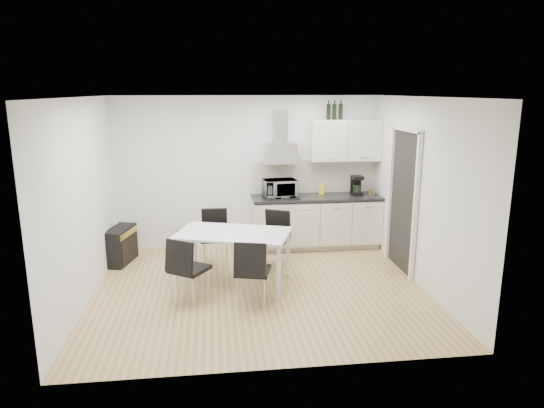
{
  "coord_description": "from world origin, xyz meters",
  "views": [
    {
      "loc": [
        -0.6,
        -6.24,
        2.68
      ],
      "look_at": [
        0.23,
        0.44,
        1.1
      ],
      "focal_mm": 32.0,
      "sensor_mm": 36.0,
      "label": 1
    }
  ],
  "objects_px": {
    "chair_far_left": "(215,239)",
    "floor_speaker": "(182,240)",
    "dining_table": "(233,237)",
    "guitar_amp": "(121,245)",
    "chair_far_right": "(274,241)",
    "chair_near_right": "(253,272)",
    "chair_near_left": "(190,270)",
    "kitchenette": "(318,201)"
  },
  "relations": [
    {
      "from": "chair_far_left",
      "to": "chair_near_right",
      "type": "xyz_separation_m",
      "value": [
        0.47,
        -1.48,
        0.0
      ]
    },
    {
      "from": "chair_near_right",
      "to": "guitar_amp",
      "type": "relative_size",
      "value": 1.2
    },
    {
      "from": "kitchenette",
      "to": "chair_near_right",
      "type": "bearing_deg",
      "value": -120.72
    },
    {
      "from": "chair_far_right",
      "to": "floor_speaker",
      "type": "distance_m",
      "value": 1.85
    },
    {
      "from": "dining_table",
      "to": "chair_near_left",
      "type": "distance_m",
      "value": 0.85
    },
    {
      "from": "kitchenette",
      "to": "chair_near_right",
      "type": "height_order",
      "value": "kitchenette"
    },
    {
      "from": "dining_table",
      "to": "floor_speaker",
      "type": "xyz_separation_m",
      "value": [
        -0.82,
        1.64,
        -0.53
      ]
    },
    {
      "from": "chair_far_left",
      "to": "chair_near_left",
      "type": "xyz_separation_m",
      "value": [
        -0.33,
        -1.31,
        0.0
      ]
    },
    {
      "from": "chair_far_left",
      "to": "guitar_amp",
      "type": "distance_m",
      "value": 1.53
    },
    {
      "from": "dining_table",
      "to": "chair_near_left",
      "type": "bearing_deg",
      "value": -117.61
    },
    {
      "from": "chair_far_left",
      "to": "guitar_amp",
      "type": "bearing_deg",
      "value": -11.69
    },
    {
      "from": "chair_near_right",
      "to": "guitar_amp",
      "type": "height_order",
      "value": "chair_near_right"
    },
    {
      "from": "guitar_amp",
      "to": "chair_near_right",
      "type": "bearing_deg",
      "value": -28.73
    },
    {
      "from": "kitchenette",
      "to": "dining_table",
      "type": "relative_size",
      "value": 1.45
    },
    {
      "from": "dining_table",
      "to": "guitar_amp",
      "type": "bearing_deg",
      "value": 166.71
    },
    {
      "from": "chair_far_left",
      "to": "dining_table",
      "type": "bearing_deg",
      "value": 109.54
    },
    {
      "from": "dining_table",
      "to": "chair_near_right",
      "type": "bearing_deg",
      "value": -55.55
    },
    {
      "from": "chair_near_left",
      "to": "guitar_amp",
      "type": "height_order",
      "value": "chair_near_left"
    },
    {
      "from": "chair_far_left",
      "to": "chair_near_right",
      "type": "relative_size",
      "value": 1.0
    },
    {
      "from": "kitchenette",
      "to": "floor_speaker",
      "type": "relative_size",
      "value": 8.28
    },
    {
      "from": "guitar_amp",
      "to": "chair_near_left",
      "type": "bearing_deg",
      "value": -40.78
    },
    {
      "from": "kitchenette",
      "to": "chair_near_left",
      "type": "height_order",
      "value": "kitchenette"
    },
    {
      "from": "chair_far_left",
      "to": "chair_far_right",
      "type": "height_order",
      "value": "same"
    },
    {
      "from": "dining_table",
      "to": "chair_near_right",
      "type": "xyz_separation_m",
      "value": [
        0.22,
        -0.74,
        -0.24
      ]
    },
    {
      "from": "chair_far_left",
      "to": "floor_speaker",
      "type": "bearing_deg",
      "value": -57.22
    },
    {
      "from": "guitar_amp",
      "to": "floor_speaker",
      "type": "height_order",
      "value": "guitar_amp"
    },
    {
      "from": "chair_near_right",
      "to": "floor_speaker",
      "type": "bearing_deg",
      "value": 128.31
    },
    {
      "from": "chair_near_left",
      "to": "floor_speaker",
      "type": "bearing_deg",
      "value": 129.93
    },
    {
      "from": "floor_speaker",
      "to": "chair_far_left",
      "type": "bearing_deg",
      "value": -68.07
    },
    {
      "from": "chair_near_right",
      "to": "floor_speaker",
      "type": "xyz_separation_m",
      "value": [
        -1.03,
        2.38,
        -0.29
      ]
    },
    {
      "from": "dining_table",
      "to": "chair_near_left",
      "type": "relative_size",
      "value": 1.98
    },
    {
      "from": "kitchenette",
      "to": "chair_far_left",
      "type": "xyz_separation_m",
      "value": [
        -1.78,
        -0.73,
        -0.39
      ]
    },
    {
      "from": "dining_table",
      "to": "chair_far_left",
      "type": "distance_m",
      "value": 0.82
    },
    {
      "from": "chair_far_right",
      "to": "guitar_amp",
      "type": "relative_size",
      "value": 1.2
    },
    {
      "from": "chair_far_right",
      "to": "chair_near_right",
      "type": "height_order",
      "value": "same"
    },
    {
      "from": "kitchenette",
      "to": "dining_table",
      "type": "xyz_separation_m",
      "value": [
        -1.53,
        -1.47,
        -0.15
      ]
    },
    {
      "from": "chair_near_right",
      "to": "dining_table",
      "type": "bearing_deg",
      "value": 121.13
    },
    {
      "from": "chair_near_right",
      "to": "guitar_amp",
      "type": "xyz_separation_m",
      "value": [
        -1.96,
        1.8,
        -0.15
      ]
    },
    {
      "from": "chair_far_left",
      "to": "guitar_amp",
      "type": "height_order",
      "value": "chair_far_left"
    },
    {
      "from": "chair_near_right",
      "to": "kitchenette",
      "type": "bearing_deg",
      "value": 74.09
    },
    {
      "from": "kitchenette",
      "to": "floor_speaker",
      "type": "height_order",
      "value": "kitchenette"
    },
    {
      "from": "chair_far_left",
      "to": "chair_far_right",
      "type": "xyz_separation_m",
      "value": [
        0.89,
        -0.21,
        0.0
      ]
    }
  ]
}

